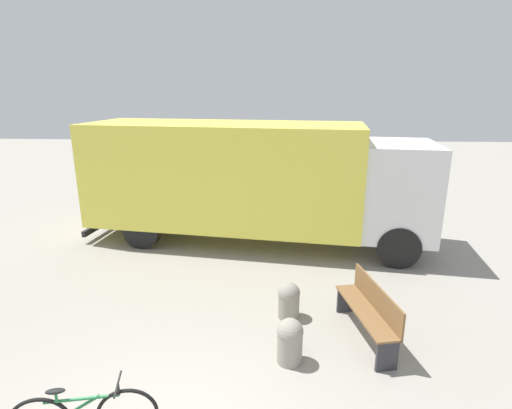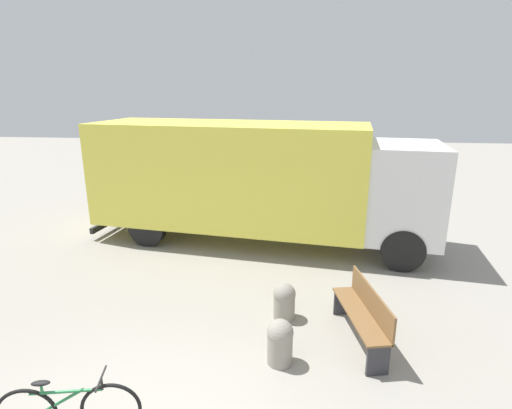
# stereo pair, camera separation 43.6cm
# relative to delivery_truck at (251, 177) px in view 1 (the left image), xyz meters

# --- Properties ---
(delivery_truck) EXTENTS (9.33, 3.65, 3.22)m
(delivery_truck) POSITION_rel_delivery_truck_xyz_m (0.00, 0.00, 0.00)
(delivery_truck) COLOR #EAE04C
(delivery_truck) RESTS_ON ground
(park_bench) EXTENTS (0.75, 1.82, 0.96)m
(park_bench) POSITION_rel_delivery_truck_xyz_m (2.27, -4.47, -1.26)
(park_bench) COLOR brown
(park_bench) RESTS_ON ground
(bollard_near_bench) EXTENTS (0.41, 0.41, 0.73)m
(bollard_near_bench) POSITION_rel_delivery_truck_xyz_m (0.92, -5.18, -1.41)
(bollard_near_bench) COLOR gray
(bollard_near_bench) RESTS_ON ground
(bollard_far_bench) EXTENTS (0.41, 0.41, 0.69)m
(bollard_far_bench) POSITION_rel_delivery_truck_xyz_m (0.94, -3.91, -1.44)
(bollard_far_bench) COLOR gray
(bollard_far_bench) RESTS_ON ground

